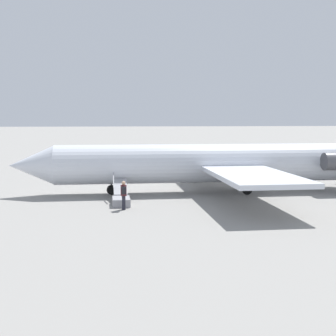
{
  "coord_description": "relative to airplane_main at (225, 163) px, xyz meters",
  "views": [
    {
      "loc": [
        8.16,
        33.56,
        5.47
      ],
      "look_at": [
        3.45,
        0.83,
        1.98
      ],
      "focal_mm": 50.0,
      "sensor_mm": 36.0,
      "label": 1
    }
  ],
  "objects": [
    {
      "name": "boarding_stairs",
      "position": [
        7.91,
        3.84,
        -1.84
      ],
      "size": [
        1.13,
        4.03,
        1.8
      ],
      "rotation": [
        0.0,
        0.0,
        -1.59
      ],
      "color": "#99999E",
      "rests_on": "ground"
    },
    {
      "name": "ground_plane",
      "position": [
        0.98,
        -0.01,
        -2.23
      ],
      "size": [
        600.0,
        600.0,
        0.0
      ],
      "primitive_type": "plane",
      "color": "gray"
    },
    {
      "name": "passenger",
      "position": [
        7.82,
        5.67,
        -1.23
      ],
      "size": [
        0.36,
        0.54,
        1.74
      ],
      "rotation": [
        0.0,
        0.0,
        -1.59
      ],
      "color": "#23232D",
      "rests_on": "ground"
    },
    {
      "name": "airplane_main",
      "position": [
        0.0,
        0.0,
        0.0
      ],
      "size": [
        29.74,
        22.14,
        7.44
      ],
      "rotation": [
        0.0,
        0.0,
        -0.01
      ],
      "color": "silver",
      "rests_on": "ground"
    }
  ]
}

